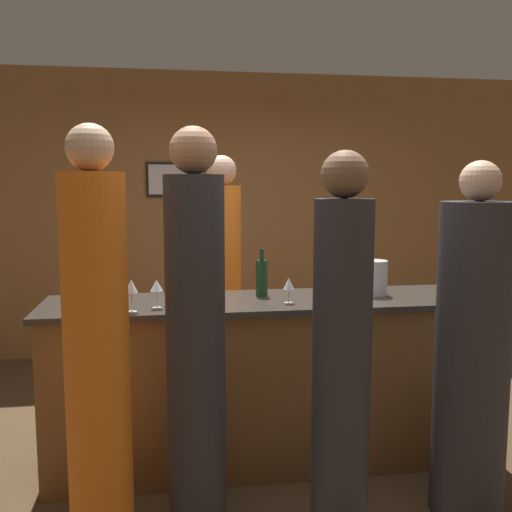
{
  "coord_description": "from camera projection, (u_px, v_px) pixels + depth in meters",
  "views": [
    {
      "loc": [
        -0.62,
        -3.3,
        1.69
      ],
      "look_at": [
        -0.09,
        0.1,
        1.27
      ],
      "focal_mm": 40.0,
      "sensor_mm": 36.0,
      "label": 1
    }
  ],
  "objects": [
    {
      "name": "wine_bottle_1",
      "position": [
        262.0,
        277.0,
        3.5
      ],
      "size": [
        0.07,
        0.07,
        0.29
      ],
      "color": "#19381E",
      "rests_on": "bar_counter"
    },
    {
      "name": "wine_glass_1",
      "position": [
        217.0,
        281.0,
        3.3
      ],
      "size": [
        0.07,
        0.07,
        0.16
      ],
      "color": "silver",
      "rests_on": "bar_counter"
    },
    {
      "name": "wine_bottle_0",
      "position": [
        469.0,
        280.0,
        3.34
      ],
      "size": [
        0.07,
        0.07,
        0.33
      ],
      "color": "black",
      "rests_on": "bar_counter"
    },
    {
      "name": "wine_glass_6",
      "position": [
        131.0,
        287.0,
        3.04
      ],
      "size": [
        0.07,
        0.07,
        0.18
      ],
      "color": "silver",
      "rests_on": "bar_counter"
    },
    {
      "name": "wine_glass_5",
      "position": [
        333.0,
        280.0,
        3.31
      ],
      "size": [
        0.08,
        0.08,
        0.17
      ],
      "color": "silver",
      "rests_on": "bar_counter"
    },
    {
      "name": "bartender",
      "position": [
        222.0,
        292.0,
        4.2
      ],
      "size": [
        0.28,
        0.28,
        1.91
      ],
      "rotation": [
        0.0,
        0.0,
        3.14
      ],
      "color": "orange",
      "rests_on": "ground_plane"
    },
    {
      "name": "wine_glass_2",
      "position": [
        157.0,
        287.0,
        3.14
      ],
      "size": [
        0.07,
        0.07,
        0.16
      ],
      "color": "silver",
      "rests_on": "bar_counter"
    },
    {
      "name": "wine_glass_3",
      "position": [
        212.0,
        288.0,
        3.21
      ],
      "size": [
        0.08,
        0.08,
        0.14
      ],
      "color": "silver",
      "rests_on": "bar_counter"
    },
    {
      "name": "ground_plane",
      "position": [
        273.0,
        459.0,
        3.54
      ],
      "size": [
        14.0,
        14.0,
        0.0
      ],
      "primitive_type": "plane",
      "color": "#4C3823"
    },
    {
      "name": "wine_glass_4",
      "position": [
        71.0,
        285.0,
        3.18
      ],
      "size": [
        0.06,
        0.06,
        0.17
      ],
      "color": "silver",
      "rests_on": "bar_counter"
    },
    {
      "name": "bar_counter",
      "position": [
        273.0,
        380.0,
        3.48
      ],
      "size": [
        2.72,
        0.65,
        1.02
      ],
      "color": "brown",
      "rests_on": "ground_plane"
    },
    {
      "name": "guest_3",
      "position": [
        341.0,
        356.0,
        2.7
      ],
      "size": [
        0.28,
        0.28,
        1.85
      ],
      "color": "#2D2D33",
      "rests_on": "ground_plane"
    },
    {
      "name": "guest_1",
      "position": [
        472.0,
        354.0,
        2.9
      ],
      "size": [
        0.37,
        0.37,
        1.81
      ],
      "color": "#2D2D33",
      "rests_on": "ground_plane"
    },
    {
      "name": "guest_0",
      "position": [
        196.0,
        342.0,
        2.74
      ],
      "size": [
        0.29,
        0.29,
        1.97
      ],
      "color": "#2D2D33",
      "rests_on": "ground_plane"
    },
    {
      "name": "back_wall",
      "position": [
        229.0,
        214.0,
        5.76
      ],
      "size": [
        8.0,
        0.08,
        2.8
      ],
      "color": "olive",
      "rests_on": "ground_plane"
    },
    {
      "name": "guest_2",
      "position": [
        97.0,
        358.0,
        2.53
      ],
      "size": [
        0.29,
        0.29,
        1.96
      ],
      "color": "orange",
      "rests_on": "ground_plane"
    },
    {
      "name": "ice_bucket",
      "position": [
        374.0,
        278.0,
        3.54
      ],
      "size": [
        0.17,
        0.17,
        0.22
      ],
      "color": "silver",
      "rests_on": "bar_counter"
    },
    {
      "name": "wine_glass_0",
      "position": [
        289.0,
        285.0,
        3.28
      ],
      "size": [
        0.06,
        0.06,
        0.15
      ],
      "color": "silver",
      "rests_on": "bar_counter"
    },
    {
      "name": "wine_bottle_2",
      "position": [
        106.0,
        288.0,
        3.19
      ],
      "size": [
        0.07,
        0.07,
        0.27
      ],
      "color": "black",
      "rests_on": "bar_counter"
    }
  ]
}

